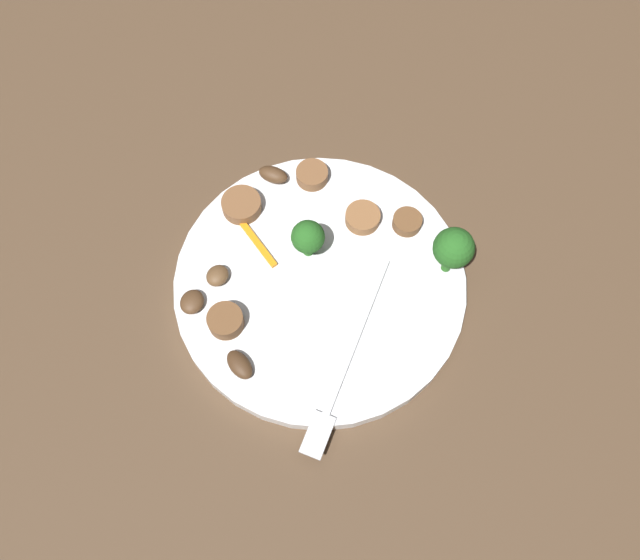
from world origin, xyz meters
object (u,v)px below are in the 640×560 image
(plate, at_px, (320,284))
(sausage_slice_4, at_px, (242,205))
(sausage_slice_3, at_px, (226,321))
(sausage_slice_0, at_px, (407,222))
(sausage_slice_1, at_px, (365,219))
(broccoli_floret_0, at_px, (453,248))
(pepper_strip_2, at_px, (257,240))
(broccoli_floret_1, at_px, (308,238))
(mushroom_1, at_px, (240,365))
(mushroom_3, at_px, (192,302))
(mushroom_0, at_px, (217,276))
(sausage_slice_2, at_px, (312,175))
(fork, at_px, (344,368))
(mushroom_2, at_px, (273,175))

(plate, bearing_deg, sausage_slice_4, -102.24)
(sausage_slice_3, distance_m, sausage_slice_4, 0.11)
(plate, distance_m, sausage_slice_0, 0.10)
(sausage_slice_1, bearing_deg, sausage_slice_3, -17.32)
(sausage_slice_4, bearing_deg, sausage_slice_1, 115.93)
(broccoli_floret_0, height_order, pepper_strip_2, broccoli_floret_0)
(broccoli_floret_1, bearing_deg, sausage_slice_1, 153.97)
(sausage_slice_1, bearing_deg, mushroom_1, -4.78)
(mushroom_3, xyz_separation_m, pepper_strip_2, (-0.08, 0.01, -0.00))
(mushroom_1, relative_size, mushroom_3, 1.24)
(plate, distance_m, sausage_slice_4, 0.10)
(broccoli_floret_0, bearing_deg, mushroom_3, -48.02)
(broccoli_floret_1, distance_m, mushroom_0, 0.08)
(broccoli_floret_1, bearing_deg, sausage_slice_3, -12.05)
(sausage_slice_2, bearing_deg, plate, 37.08)
(broccoli_floret_0, xyz_separation_m, sausage_slice_0, (-0.02, -0.05, -0.03))
(sausage_slice_0, height_order, sausage_slice_3, sausage_slice_3)
(broccoli_floret_1, bearing_deg, fork, 48.65)
(mushroom_0, bearing_deg, fork, 86.18)
(sausage_slice_1, bearing_deg, mushroom_2, -85.90)
(mushroom_1, bearing_deg, mushroom_0, -130.74)
(sausage_slice_0, bearing_deg, pepper_strip_2, -49.85)
(broccoli_floret_0, xyz_separation_m, mushroom_2, (0.01, -0.18, -0.03))
(mushroom_0, relative_size, mushroom_2, 0.74)
(sausage_slice_2, height_order, sausage_slice_4, same)
(plate, bearing_deg, mushroom_0, -58.05)
(fork, distance_m, sausage_slice_4, 0.18)
(sausage_slice_1, bearing_deg, mushroom_0, -33.34)
(plate, height_order, sausage_slice_3, sausage_slice_3)
(broccoli_floret_0, xyz_separation_m, sausage_slice_1, (-0.00, -0.08, -0.03))
(mushroom_0, height_order, mushroom_3, same)
(mushroom_2, bearing_deg, sausage_slice_3, 19.27)
(mushroom_0, bearing_deg, mushroom_3, -6.24)
(fork, bearing_deg, sausage_slice_3, -89.99)
(pepper_strip_2, bearing_deg, fork, 66.02)
(broccoli_floret_0, height_order, sausage_slice_4, broccoli_floret_0)
(mushroom_0, relative_size, mushroom_1, 0.74)
(fork, bearing_deg, mushroom_1, -69.46)
(sausage_slice_0, distance_m, mushroom_2, 0.13)
(sausage_slice_1, relative_size, sausage_slice_4, 0.88)
(mushroom_2, bearing_deg, sausage_slice_1, 94.10)
(pepper_strip_2, bearing_deg, sausage_slice_2, 176.50)
(sausage_slice_0, distance_m, mushroom_1, 0.19)
(sausage_slice_1, bearing_deg, broccoli_floret_1, -26.03)
(sausage_slice_1, xyz_separation_m, mushroom_0, (0.12, -0.08, -0.00))
(sausage_slice_3, bearing_deg, mushroom_1, 52.75)
(sausage_slice_0, bearing_deg, broccoli_floret_0, 69.67)
(broccoli_floret_1, xyz_separation_m, sausage_slice_1, (-0.05, 0.03, -0.02))
(mushroom_1, bearing_deg, sausage_slice_0, 165.78)
(sausage_slice_1, height_order, mushroom_3, same)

